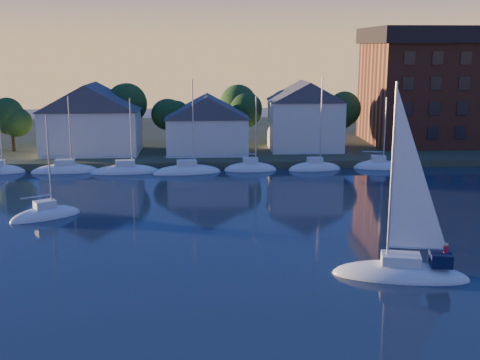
{
  "coord_description": "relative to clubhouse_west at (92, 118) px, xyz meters",
  "views": [
    {
      "loc": [
        -6.13,
        -26.12,
        15.49
      ],
      "look_at": [
        -3.42,
        22.0,
        4.81
      ],
      "focal_mm": 45.0,
      "sensor_mm": 36.0,
      "label": 1
    }
  ],
  "objects": [
    {
      "name": "drifting_sailboat_left",
      "position": [
        0.88,
        -29.53,
        -5.84
      ],
      "size": [
        6.74,
        5.48,
        10.58
      ],
      "rotation": [
        0.0,
        0.0,
        0.58
      ],
      "color": "silver",
      "rests_on": "ground"
    },
    {
      "name": "shoreline_land",
      "position": [
        22.0,
        17.0,
        -5.93
      ],
      "size": [
        160.0,
        50.0,
        2.0
      ],
      "primitive_type": "cube",
      "color": "#343F25",
      "rests_on": "ground"
    },
    {
      "name": "clubhouse_west",
      "position": [
        0.0,
        0.0,
        0.0
      ],
      "size": [
        13.65,
        9.45,
        9.64
      ],
      "color": "beige",
      "rests_on": "shoreline_land"
    },
    {
      "name": "hero_sailboat",
      "position": [
        29.22,
        -45.86,
        -5.33
      ],
      "size": [
        9.72,
        4.97,
        14.43
      ],
      "rotation": [
        0.0,
        0.0,
        2.92
      ],
      "color": "silver",
      "rests_on": "ground"
    },
    {
      "name": "condo_block",
      "position": [
        56.0,
        6.95,
        3.86
      ],
      "size": [
        31.0,
        17.0,
        17.4
      ],
      "color": "brown",
      "rests_on": "shoreline_land"
    },
    {
      "name": "wooden_dock",
      "position": [
        22.0,
        -6.0,
        -5.93
      ],
      "size": [
        120.0,
        3.0,
        1.0
      ],
      "primitive_type": "cube",
      "color": "brown",
      "rests_on": "ground"
    },
    {
      "name": "moored_fleet",
      "position": [
        10.0,
        -9.0,
        -5.83
      ],
      "size": [
        63.5,
        2.4,
        12.05
      ],
      "color": "silver",
      "rests_on": "ground"
    },
    {
      "name": "clubhouse_centre",
      "position": [
        16.0,
        -1.0,
        -0.8
      ],
      "size": [
        11.55,
        8.4,
        8.08
      ],
      "color": "beige",
      "rests_on": "shoreline_land"
    },
    {
      "name": "clubhouse_east",
      "position": [
        30.0,
        1.0,
        0.07
      ],
      "size": [
        10.5,
        8.4,
        9.8
      ],
      "color": "beige",
      "rests_on": "shoreline_land"
    },
    {
      "name": "tree_line",
      "position": [
        24.0,
        5.0,
        1.24
      ],
      "size": [
        93.4,
        5.4,
        8.9
      ],
      "color": "#362418",
      "rests_on": "shoreline_land"
    }
  ]
}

